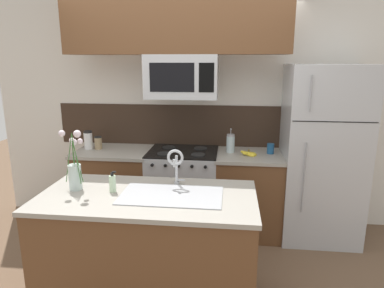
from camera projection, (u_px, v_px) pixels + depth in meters
ground_plane at (170, 274)px, 3.12m from camera, size 10.00×10.00×0.00m
rear_partition at (213, 112)px, 4.01m from camera, size 5.20×0.10×2.60m
splash_band at (187, 125)px, 4.02m from camera, size 3.08×0.01×0.48m
back_counter_left at (116, 188)px, 3.96m from camera, size 0.84×0.65×0.91m
back_counter_right at (248, 193)px, 3.80m from camera, size 0.73×0.65×0.91m
stove_range at (183, 190)px, 3.88m from camera, size 0.76×0.64×0.93m
microwave at (182, 77)px, 3.55m from camera, size 0.74×0.40×0.44m
upper_cabinet_band at (176, 24)px, 3.41m from camera, size 2.27×0.34×0.60m
refrigerator at (321, 154)px, 3.62m from camera, size 0.80×0.74×1.86m
storage_jar_tall at (88, 140)px, 3.89m from camera, size 0.10×0.10×0.21m
storage_jar_medium at (98, 143)px, 3.89m from camera, size 0.08×0.08×0.15m
banana_bunch at (249, 154)px, 3.63m from camera, size 0.19×0.15×0.08m
french_press at (231, 143)px, 3.75m from camera, size 0.09×0.09×0.27m
coffee_tin at (271, 149)px, 3.70m from camera, size 0.08×0.08×0.11m
island_counter at (149, 249)px, 2.68m from camera, size 1.64×0.82×0.91m
kitchen_sink at (171, 204)px, 2.57m from camera, size 0.76×0.43×0.16m
sink_faucet at (176, 162)px, 2.71m from camera, size 0.14×0.14×0.31m
dish_soap_bottle at (113, 183)px, 2.61m from camera, size 0.06×0.05×0.16m
flower_vase at (75, 171)px, 2.65m from camera, size 0.19×0.18×0.48m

